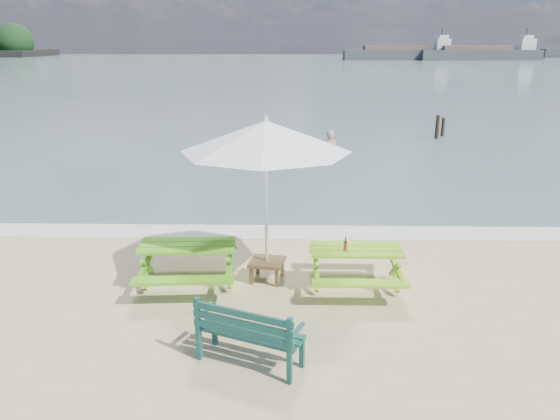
{
  "coord_description": "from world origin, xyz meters",
  "views": [
    {
      "loc": [
        0.18,
        -6.38,
        3.92
      ],
      "look_at": [
        -0.02,
        3.0,
        1.0
      ],
      "focal_mm": 35.0,
      "sensor_mm": 36.0,
      "label": 1
    }
  ],
  "objects_px": {
    "beer_bottle": "(345,246)",
    "park_bench": "(250,345)",
    "side_table": "(267,270)",
    "swimmer": "(329,153)",
    "patio_umbrella": "(266,136)",
    "picnic_table_right": "(355,269)",
    "picnic_table_left": "(189,266)"
  },
  "relations": [
    {
      "from": "beer_bottle",
      "to": "park_bench",
      "type": "bearing_deg",
      "value": -122.98
    },
    {
      "from": "side_table",
      "to": "swimmer",
      "type": "bearing_deg",
      "value": 81.34
    },
    {
      "from": "side_table",
      "to": "beer_bottle",
      "type": "distance_m",
      "value": 1.46
    },
    {
      "from": "patio_umbrella",
      "to": "beer_bottle",
      "type": "height_order",
      "value": "patio_umbrella"
    },
    {
      "from": "beer_bottle",
      "to": "picnic_table_right",
      "type": "bearing_deg",
      "value": 28.16
    },
    {
      "from": "picnic_table_left",
      "to": "swimmer",
      "type": "relative_size",
      "value": 1.0
    },
    {
      "from": "picnic_table_right",
      "to": "patio_umbrella",
      "type": "relative_size",
      "value": 0.51
    },
    {
      "from": "park_bench",
      "to": "patio_umbrella",
      "type": "xyz_separation_m",
      "value": [
        0.1,
        2.52,
        2.22
      ]
    },
    {
      "from": "picnic_table_right",
      "to": "swimmer",
      "type": "xyz_separation_m",
      "value": [
        0.41,
        12.64,
        -0.61
      ]
    },
    {
      "from": "picnic_table_right",
      "to": "park_bench",
      "type": "distance_m",
      "value": 2.72
    },
    {
      "from": "picnic_table_right",
      "to": "side_table",
      "type": "relative_size",
      "value": 2.54
    },
    {
      "from": "picnic_table_right",
      "to": "swimmer",
      "type": "height_order",
      "value": "picnic_table_right"
    },
    {
      "from": "swimmer",
      "to": "side_table",
      "type": "bearing_deg",
      "value": -98.66
    },
    {
      "from": "patio_umbrella",
      "to": "swimmer",
      "type": "xyz_separation_m",
      "value": [
        1.88,
        12.34,
        -2.75
      ]
    },
    {
      "from": "patio_umbrella",
      "to": "picnic_table_left",
      "type": "bearing_deg",
      "value": -168.64
    },
    {
      "from": "picnic_table_left",
      "to": "park_bench",
      "type": "distance_m",
      "value": 2.56
    },
    {
      "from": "park_bench",
      "to": "side_table",
      "type": "bearing_deg",
      "value": 87.71
    },
    {
      "from": "picnic_table_left",
      "to": "park_bench",
      "type": "bearing_deg",
      "value": -62.36
    },
    {
      "from": "side_table",
      "to": "picnic_table_right",
      "type": "bearing_deg",
      "value": -11.52
    },
    {
      "from": "beer_bottle",
      "to": "swimmer",
      "type": "height_order",
      "value": "beer_bottle"
    },
    {
      "from": "picnic_table_right",
      "to": "patio_umbrella",
      "type": "bearing_deg",
      "value": 168.48
    },
    {
      "from": "side_table",
      "to": "patio_umbrella",
      "type": "distance_m",
      "value": 2.29
    },
    {
      "from": "picnic_table_right",
      "to": "park_bench",
      "type": "relative_size",
      "value": 1.16
    },
    {
      "from": "park_bench",
      "to": "picnic_table_left",
      "type": "bearing_deg",
      "value": 117.64
    },
    {
      "from": "side_table",
      "to": "patio_umbrella",
      "type": "xyz_separation_m",
      "value": [
        0.0,
        0.0,
        2.29
      ]
    },
    {
      "from": "picnic_table_right",
      "to": "picnic_table_left",
      "type": "bearing_deg",
      "value": 179.16
    },
    {
      "from": "side_table",
      "to": "park_bench",
      "type": "bearing_deg",
      "value": -92.29
    },
    {
      "from": "side_table",
      "to": "beer_bottle",
      "type": "bearing_deg",
      "value": -17.46
    },
    {
      "from": "park_bench",
      "to": "patio_umbrella",
      "type": "height_order",
      "value": "patio_umbrella"
    },
    {
      "from": "park_bench",
      "to": "side_table",
      "type": "xyz_separation_m",
      "value": [
        0.1,
        2.52,
        -0.07
      ]
    },
    {
      "from": "picnic_table_left",
      "to": "picnic_table_right",
      "type": "height_order",
      "value": "picnic_table_left"
    },
    {
      "from": "side_table",
      "to": "beer_bottle",
      "type": "height_order",
      "value": "beer_bottle"
    }
  ]
}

